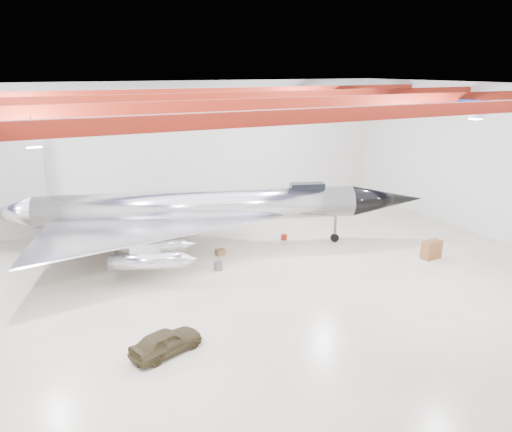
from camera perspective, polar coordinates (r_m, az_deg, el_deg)
floor at (r=28.39m, az=-1.70°, el=-8.34°), size 40.00×40.00×0.00m
wall_back at (r=40.39m, az=-10.84°, el=7.09°), size 40.00×0.00×40.00m
wall_right at (r=39.17m, az=25.94°, el=5.43°), size 0.00×30.00×30.00m
ceiling at (r=25.76m, az=-1.91°, el=14.45°), size 40.00×40.00×0.00m
ceiling_structure at (r=25.80m, az=-1.90°, el=12.94°), size 39.50×29.50×1.08m
jet_aircraft at (r=33.93m, az=-6.62°, el=0.58°), size 28.88×21.58×8.13m
jeep at (r=22.64m, az=-10.25°, el=-13.95°), size 3.52×2.26×1.12m
desk at (r=34.44m, az=19.41°, el=-3.64°), size 1.36×0.75×1.21m
toolbox_red at (r=33.86m, az=-9.09°, el=-4.06°), size 0.43×0.35×0.28m
engine_drum at (r=30.93m, az=-4.33°, el=-5.73°), size 0.58×0.58×0.48m
parts_bin at (r=33.29m, az=-4.13°, el=-4.14°), size 0.63×0.54×0.40m
crate_small at (r=32.58m, az=-15.36°, el=-5.31°), size 0.42×0.35×0.28m
tool_chest at (r=36.17m, az=3.22°, el=-2.41°), size 0.56×0.56×0.40m
oil_barrel at (r=31.67m, az=-10.07°, el=-5.53°), size 0.60×0.55×0.34m
spares_box at (r=37.68m, az=-8.81°, el=-1.85°), size 0.43×0.43×0.33m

